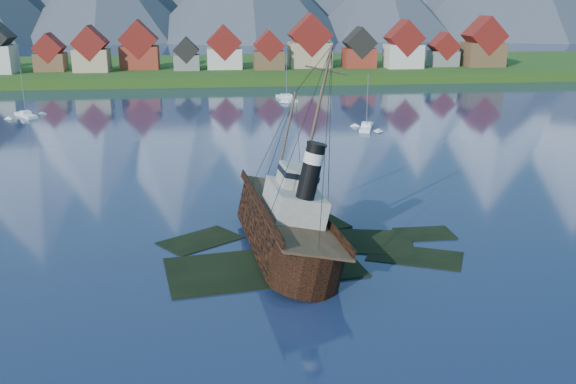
{
  "coord_description": "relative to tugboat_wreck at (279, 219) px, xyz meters",
  "views": [
    {
      "loc": [
        -7.64,
        -57.54,
        24.17
      ],
      "look_at": [
        0.28,
        6.0,
        5.0
      ],
      "focal_mm": 40.0,
      "sensor_mm": 36.0,
      "label": 1
    }
  ],
  "objects": [
    {
      "name": "shore_bank",
      "position": [
        0.92,
        166.09,
        -2.77
      ],
      "size": [
        600.0,
        80.0,
        3.2
      ],
      "primitive_type": "cube",
      "color": "#1C4212",
      "rests_on": "ground"
    },
    {
      "name": "shoal",
      "position": [
        2.7,
        -1.76,
        -3.11
      ],
      "size": [
        31.71,
        21.24,
        1.14
      ],
      "color": "black",
      "rests_on": "ground"
    },
    {
      "name": "sailboat_c",
      "position": [
        -46.06,
        82.11,
        -2.53
      ],
      "size": [
        6.31,
        7.76,
        10.41
      ],
      "rotation": [
        0.0,
        0.0,
        0.62
      ],
      "color": "white",
      "rests_on": "ground"
    },
    {
      "name": "town",
      "position": [
        -32.2,
        148.27,
        6.22
      ],
      "size": [
        250.96,
        16.69,
        17.3
      ],
      "color": "maroon",
      "rests_on": "ground"
    },
    {
      "name": "tugboat_wreck",
      "position": [
        0.0,
        0.0,
        0.0
      ],
      "size": [
        6.42,
        27.65,
        21.91
      ],
      "rotation": [
        0.0,
        0.21,
        0.09
      ],
      "color": "black",
      "rests_on": "ground"
    },
    {
      "name": "sailboat_e",
      "position": [
        12.93,
        99.29,
        -2.5
      ],
      "size": [
        4.47,
        10.72,
        12.08
      ],
      "rotation": [
        0.0,
        0.0,
        0.18
      ],
      "color": "white",
      "rests_on": "ground"
    },
    {
      "name": "sailboat_d",
      "position": [
        23.79,
        59.33,
        -2.51
      ],
      "size": [
        4.55,
        8.33,
        11.06
      ],
      "rotation": [
        0.0,
        0.0,
        -0.33
      ],
      "color": "white",
      "rests_on": "ground"
    },
    {
      "name": "seawall",
      "position": [
        0.92,
        128.09,
        -2.77
      ],
      "size": [
        600.0,
        2.5,
        2.0
      ],
      "primitive_type": "cube",
      "color": "#3F3D38",
      "rests_on": "ground"
    },
    {
      "name": "ground",
      "position": [
        0.92,
        -3.91,
        -2.77
      ],
      "size": [
        1400.0,
        1400.0,
        0.0
      ],
      "primitive_type": "plane",
      "color": "#172342",
      "rests_on": "ground"
    }
  ]
}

